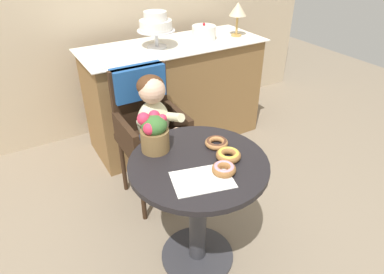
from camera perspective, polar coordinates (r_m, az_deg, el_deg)
ground_plane at (r=2.23m, az=0.90°, el=-19.26°), size 8.00×8.00×0.00m
cafe_table at (r=1.86m, az=1.03°, el=-9.40°), size 0.72×0.72×0.72m
wicker_chair at (r=2.34m, az=-7.69°, el=3.72°), size 0.42×0.45×0.95m
seated_child at (r=2.20m, az=-6.12°, el=2.96°), size 0.27×0.32×0.73m
paper_napkin at (r=1.61m, az=1.74°, el=-7.17°), size 0.32×0.26×0.00m
donut_front at (r=1.74m, az=6.11°, el=-2.99°), size 0.13×0.13×0.04m
donut_mid at (r=1.65m, az=5.36°, el=-5.30°), size 0.12×0.12×0.04m
donut_side at (r=1.84m, az=4.12°, el=-0.91°), size 0.13×0.13×0.04m
flower_vase at (r=1.77m, az=-6.39°, el=0.87°), size 0.15×0.15×0.22m
display_counter at (r=3.08m, az=-2.84°, el=7.29°), size 1.56×0.62×0.90m
tiered_cake_stand at (r=2.81m, az=-6.11°, el=18.28°), size 0.30×0.30×0.28m
round_layer_cake at (r=3.04m, az=1.99°, el=17.08°), size 0.20×0.20×0.14m
table_lamp at (r=3.13m, az=7.69°, el=20.26°), size 0.15×0.15×0.28m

